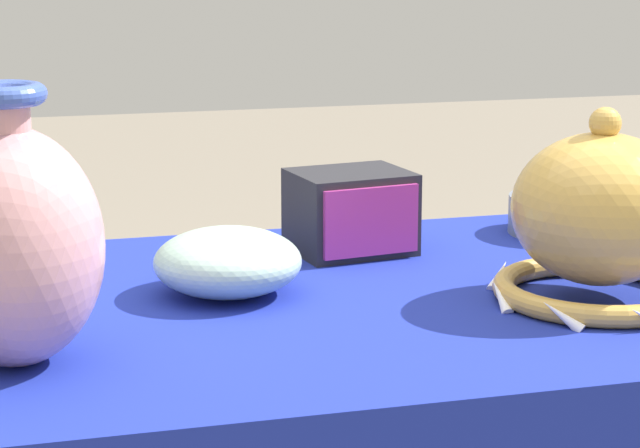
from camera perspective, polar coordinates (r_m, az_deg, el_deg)
display_table at (r=1.25m, az=-1.69°, el=-7.68°), size 1.30×0.60×0.79m
vase_tall_bulbous at (r=1.06m, az=-13.92°, el=-0.85°), size 0.15×0.15×0.24m
vase_dome_bell at (r=1.25m, az=12.68°, el=0.07°), size 0.22×0.22×0.20m
mosaic_tile_box at (r=1.41m, az=1.43°, el=0.55°), size 0.14×0.13×0.09m
pot_squat_slate at (r=1.54m, az=11.08°, el=0.43°), size 0.13×0.13×0.05m
bowl_shallow_celadon at (r=1.25m, az=-4.24°, el=-1.73°), size 0.15×0.15×0.07m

